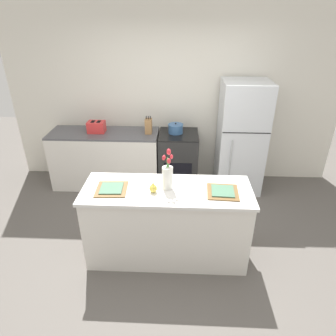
{
  "coord_description": "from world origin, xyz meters",
  "views": [
    {
      "loc": [
        0.14,
        -2.69,
        2.55
      ],
      "look_at": [
        0.0,
        0.25,
        1.02
      ],
      "focal_mm": 32.0,
      "sensor_mm": 36.0,
      "label": 1
    }
  ],
  "objects_px": {
    "plate_setting_right": "(223,192)",
    "cooking_pot": "(176,129)",
    "toaster": "(96,127)",
    "stove_range": "(178,160)",
    "knife_block": "(149,126)",
    "refrigerator": "(241,138)",
    "plate_setting_left": "(112,189)",
    "pear_figurine": "(153,188)",
    "flower_vase": "(168,175)"
  },
  "relations": [
    {
      "from": "plate_setting_right",
      "to": "cooking_pot",
      "type": "xyz_separation_m",
      "value": [
        -0.53,
        1.67,
        0.07
      ]
    },
    {
      "from": "toaster",
      "to": "cooking_pot",
      "type": "height_order",
      "value": "toaster"
    },
    {
      "from": "stove_range",
      "to": "cooking_pot",
      "type": "height_order",
      "value": "cooking_pot"
    },
    {
      "from": "stove_range",
      "to": "plate_setting_right",
      "type": "distance_m",
      "value": 1.77
    },
    {
      "from": "stove_range",
      "to": "plate_setting_right",
      "type": "height_order",
      "value": "plate_setting_right"
    },
    {
      "from": "cooking_pot",
      "to": "knife_block",
      "type": "height_order",
      "value": "knife_block"
    },
    {
      "from": "refrigerator",
      "to": "knife_block",
      "type": "distance_m",
      "value": 1.42
    },
    {
      "from": "plate_setting_right",
      "to": "cooking_pot",
      "type": "bearing_deg",
      "value": 107.51
    },
    {
      "from": "plate_setting_left",
      "to": "knife_block",
      "type": "relative_size",
      "value": 1.25
    },
    {
      "from": "plate_setting_left",
      "to": "knife_block",
      "type": "distance_m",
      "value": 1.67
    },
    {
      "from": "stove_range",
      "to": "pear_figurine",
      "type": "distance_m",
      "value": 1.76
    },
    {
      "from": "pear_figurine",
      "to": "toaster",
      "type": "xyz_separation_m",
      "value": [
        -1.02,
        1.68,
        0.04
      ]
    },
    {
      "from": "refrigerator",
      "to": "toaster",
      "type": "relative_size",
      "value": 6.08
    },
    {
      "from": "stove_range",
      "to": "knife_block",
      "type": "relative_size",
      "value": 3.35
    },
    {
      "from": "stove_range",
      "to": "plate_setting_right",
      "type": "bearing_deg",
      "value": -73.67
    },
    {
      "from": "toaster",
      "to": "cooking_pot",
      "type": "relative_size",
      "value": 1.22
    },
    {
      "from": "plate_setting_left",
      "to": "plate_setting_right",
      "type": "bearing_deg",
      "value": 0.0
    },
    {
      "from": "flower_vase",
      "to": "toaster",
      "type": "bearing_deg",
      "value": 126.42
    },
    {
      "from": "plate_setting_left",
      "to": "plate_setting_right",
      "type": "xyz_separation_m",
      "value": [
        1.16,
        0.0,
        0.0
      ]
    },
    {
      "from": "pear_figurine",
      "to": "plate_setting_left",
      "type": "bearing_deg",
      "value": 176.27
    },
    {
      "from": "cooking_pot",
      "to": "flower_vase",
      "type": "bearing_deg",
      "value": -91.68
    },
    {
      "from": "cooking_pot",
      "to": "pear_figurine",
      "type": "bearing_deg",
      "value": -96.39
    },
    {
      "from": "plate_setting_left",
      "to": "toaster",
      "type": "distance_m",
      "value": 1.75
    },
    {
      "from": "refrigerator",
      "to": "flower_vase",
      "type": "height_order",
      "value": "refrigerator"
    },
    {
      "from": "flower_vase",
      "to": "toaster",
      "type": "xyz_separation_m",
      "value": [
        -1.17,
        1.58,
        -0.06
      ]
    },
    {
      "from": "cooking_pot",
      "to": "knife_block",
      "type": "bearing_deg",
      "value": -176.54
    },
    {
      "from": "refrigerator",
      "to": "toaster",
      "type": "xyz_separation_m",
      "value": [
        -2.21,
        0.01,
        0.14
      ]
    },
    {
      "from": "toaster",
      "to": "knife_block",
      "type": "height_order",
      "value": "knife_block"
    },
    {
      "from": "plate_setting_right",
      "to": "toaster",
      "type": "xyz_separation_m",
      "value": [
        -1.74,
        1.65,
        0.09
      ]
    },
    {
      "from": "pear_figurine",
      "to": "knife_block",
      "type": "xyz_separation_m",
      "value": [
        -0.22,
        1.68,
        0.07
      ]
    },
    {
      "from": "flower_vase",
      "to": "pear_figurine",
      "type": "relative_size",
      "value": 3.24
    },
    {
      "from": "flower_vase",
      "to": "cooking_pot",
      "type": "distance_m",
      "value": 1.61
    },
    {
      "from": "plate_setting_right",
      "to": "cooking_pot",
      "type": "relative_size",
      "value": 1.47
    },
    {
      "from": "refrigerator",
      "to": "plate_setting_left",
      "type": "distance_m",
      "value": 2.31
    },
    {
      "from": "stove_range",
      "to": "toaster",
      "type": "bearing_deg",
      "value": 179.64
    },
    {
      "from": "flower_vase",
      "to": "pear_figurine",
      "type": "bearing_deg",
      "value": -147.06
    },
    {
      "from": "refrigerator",
      "to": "pear_figurine",
      "type": "xyz_separation_m",
      "value": [
        -1.19,
        -1.67,
        0.1
      ]
    },
    {
      "from": "refrigerator",
      "to": "plate_setting_left",
      "type": "height_order",
      "value": "refrigerator"
    },
    {
      "from": "pear_figurine",
      "to": "plate_setting_left",
      "type": "xyz_separation_m",
      "value": [
        -0.44,
        0.03,
        -0.04
      ]
    },
    {
      "from": "toaster",
      "to": "stove_range",
      "type": "bearing_deg",
      "value": -0.36
    },
    {
      "from": "plate_setting_left",
      "to": "cooking_pot",
      "type": "height_order",
      "value": "cooking_pot"
    },
    {
      "from": "plate_setting_left",
      "to": "pear_figurine",
      "type": "bearing_deg",
      "value": -3.73
    },
    {
      "from": "plate_setting_left",
      "to": "toaster",
      "type": "relative_size",
      "value": 1.2
    },
    {
      "from": "refrigerator",
      "to": "cooking_pot",
      "type": "bearing_deg",
      "value": 178.11
    },
    {
      "from": "refrigerator",
      "to": "cooking_pot",
      "type": "relative_size",
      "value": 7.43
    },
    {
      "from": "pear_figurine",
      "to": "plate_setting_right",
      "type": "distance_m",
      "value": 0.72
    },
    {
      "from": "flower_vase",
      "to": "knife_block",
      "type": "xyz_separation_m",
      "value": [
        -0.36,
        1.58,
        -0.03
      ]
    },
    {
      "from": "plate_setting_right",
      "to": "pear_figurine",
      "type": "bearing_deg",
      "value": -177.7
    },
    {
      "from": "knife_block",
      "to": "cooking_pot",
      "type": "bearing_deg",
      "value": 3.46
    },
    {
      "from": "refrigerator",
      "to": "flower_vase",
      "type": "xyz_separation_m",
      "value": [
        -1.04,
        -1.58,
        0.19
      ]
    }
  ]
}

